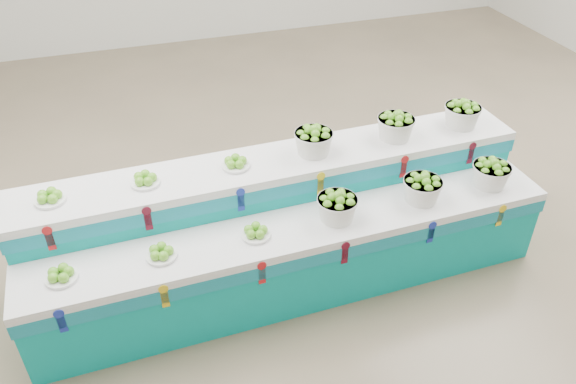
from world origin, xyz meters
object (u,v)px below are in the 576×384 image
(display_stand, at_px, (288,227))
(basket_lower_left, at_px, (337,206))
(plate_upper_mid, at_px, (145,179))
(basket_upper_right, at_px, (462,114))

(display_stand, relative_size, basket_lower_left, 13.33)
(basket_lower_left, distance_m, plate_upper_mid, 1.50)
(display_stand, relative_size, basket_upper_right, 13.33)
(basket_upper_right, bearing_deg, basket_lower_left, -158.25)
(basket_lower_left, xyz_separation_m, basket_upper_right, (1.40, 0.56, 0.30))
(plate_upper_mid, relative_size, basket_upper_right, 0.72)
(basket_lower_left, bearing_deg, display_stand, 141.14)
(display_stand, distance_m, basket_lower_left, 0.53)
(display_stand, distance_m, basket_upper_right, 1.86)
(basket_lower_left, relative_size, plate_upper_mid, 1.39)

